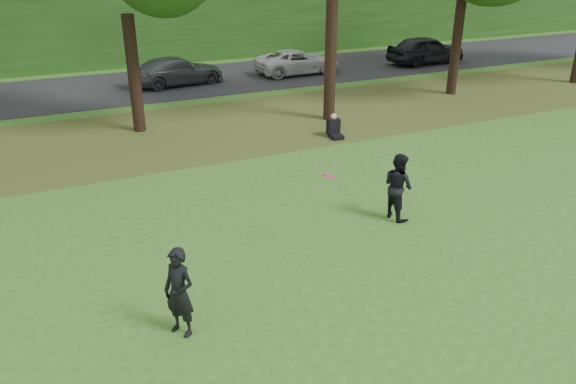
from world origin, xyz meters
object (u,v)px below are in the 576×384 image
object	(u,v)px
player_right	(398,186)
frisbee	(328,176)
player_left	(179,293)
seated_person	(334,128)

from	to	relation	value
player_right	frisbee	xyz separation A→B (m)	(-2.34, -0.66, 0.92)
player_right	player_left	bearing A→B (deg)	104.02
player_left	frisbee	world-z (taller)	frisbee
player_left	player_right	xyz separation A→B (m)	(6.07, 2.22, 0.01)
player_right	frisbee	world-z (taller)	frisbee
player_right	frisbee	bearing A→B (deg)	99.61
player_left	frisbee	bearing A→B (deg)	77.76
player_right	seated_person	world-z (taller)	player_right
player_left	player_right	distance (m)	6.47
frisbee	player_right	bearing A→B (deg)	15.70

